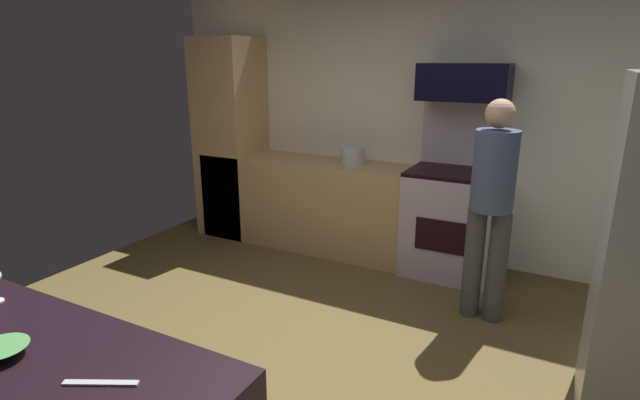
{
  "coord_description": "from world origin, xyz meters",
  "views": [
    {
      "loc": [
        1.43,
        -2.25,
        1.89
      ],
      "look_at": [
        0.08,
        0.3,
        1.05
      ],
      "focal_mm": 27.48,
      "sensor_mm": 36.0,
      "label": 1
    }
  ],
  "objects_px": {
    "person_cook": "(491,201)",
    "oven_range": "(451,218)",
    "stock_pot": "(353,156)",
    "microwave": "(464,82)",
    "mixing_bowl_large": "(2,352)"
  },
  "relations": [
    {
      "from": "person_cook",
      "to": "oven_range",
      "type": "bearing_deg",
      "value": 120.71
    },
    {
      "from": "person_cook",
      "to": "stock_pot",
      "type": "relative_size",
      "value": 6.92
    },
    {
      "from": "microwave",
      "to": "person_cook",
      "type": "relative_size",
      "value": 0.45
    },
    {
      "from": "microwave",
      "to": "mixing_bowl_large",
      "type": "distance_m",
      "value": 3.69
    },
    {
      "from": "oven_range",
      "to": "person_cook",
      "type": "xyz_separation_m",
      "value": [
        0.42,
        -0.71,
        0.4
      ]
    },
    {
      "from": "stock_pot",
      "to": "mixing_bowl_large",
      "type": "bearing_deg",
      "value": -86.1
    },
    {
      "from": "microwave",
      "to": "stock_pot",
      "type": "distance_m",
      "value": 1.21
    },
    {
      "from": "person_cook",
      "to": "mixing_bowl_large",
      "type": "distance_m",
      "value": 2.97
    },
    {
      "from": "microwave",
      "to": "stock_pot",
      "type": "xyz_separation_m",
      "value": [
        -0.98,
        -0.08,
        -0.71
      ]
    },
    {
      "from": "microwave",
      "to": "person_cook",
      "type": "xyz_separation_m",
      "value": [
        0.42,
        -0.8,
        -0.78
      ]
    },
    {
      "from": "microwave",
      "to": "stock_pot",
      "type": "height_order",
      "value": "microwave"
    },
    {
      "from": "microwave",
      "to": "stock_pot",
      "type": "bearing_deg",
      "value": -175.32
    },
    {
      "from": "oven_range",
      "to": "microwave",
      "type": "distance_m",
      "value": 1.18
    },
    {
      "from": "oven_range",
      "to": "mixing_bowl_large",
      "type": "height_order",
      "value": "oven_range"
    },
    {
      "from": "microwave",
      "to": "oven_range",
      "type": "bearing_deg",
      "value": -90.0
    }
  ]
}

